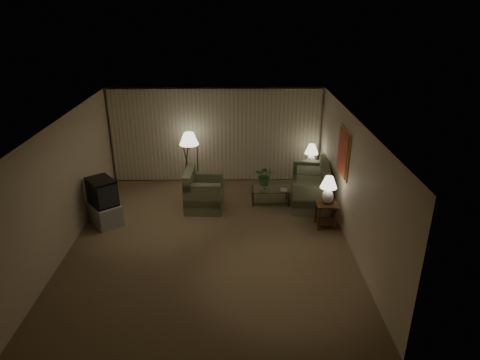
# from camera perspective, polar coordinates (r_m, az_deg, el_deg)

# --- Properties ---
(ground) EXTENTS (7.00, 7.00, 0.00)m
(ground) POSITION_cam_1_polar(r_m,az_deg,el_deg) (9.58, -3.89, -7.97)
(ground) COLOR brown
(ground) RESTS_ON ground
(room_shell) EXTENTS (6.04, 7.02, 2.72)m
(room_shell) POSITION_cam_1_polar(r_m,az_deg,el_deg) (10.22, -3.60, 4.90)
(room_shell) COLOR beige
(room_shell) RESTS_ON ground
(sofa) EXTENTS (2.07, 1.40, 0.81)m
(sofa) POSITION_cam_1_polar(r_m,az_deg,el_deg) (11.27, 9.35, -0.92)
(sofa) COLOR #747B56
(sofa) RESTS_ON ground
(armchair) EXTENTS (1.05, 1.00, 0.81)m
(armchair) POSITION_cam_1_polar(r_m,az_deg,el_deg) (10.79, -4.84, -1.82)
(armchair) COLOR #747B56
(armchair) RESTS_ON ground
(side_table_near) EXTENTS (0.49, 0.49, 0.60)m
(side_table_near) POSITION_cam_1_polar(r_m,az_deg,el_deg) (10.10, 11.44, -4.02)
(side_table_near) COLOR #39220F
(side_table_near) RESTS_ON ground
(side_table_far) EXTENTS (0.44, 0.37, 0.60)m
(side_table_far) POSITION_cam_1_polar(r_m,az_deg,el_deg) (12.17, 9.31, 0.86)
(side_table_far) COLOR #39220F
(side_table_far) RESTS_ON ground
(table_lamp_near) EXTENTS (0.38, 0.38, 0.66)m
(table_lamp_near) POSITION_cam_1_polar(r_m,az_deg,el_deg) (9.86, 11.70, -1.00)
(table_lamp_near) COLOR silver
(table_lamp_near) RESTS_ON side_table_near
(table_lamp_far) EXTENTS (0.38, 0.38, 0.65)m
(table_lamp_far) POSITION_cam_1_polar(r_m,az_deg,el_deg) (11.96, 9.49, 3.50)
(table_lamp_far) COLOR silver
(table_lamp_far) RESTS_ON side_table_far
(coffee_table) EXTENTS (1.04, 0.57, 0.41)m
(coffee_table) POSITION_cam_1_polar(r_m,az_deg,el_deg) (11.10, 4.05, -1.78)
(coffee_table) COLOR silver
(coffee_table) RESTS_ON ground
(tv_cabinet) EXTENTS (1.42, 1.42, 0.50)m
(tv_cabinet) POSITION_cam_1_polar(r_m,az_deg,el_deg) (10.63, -17.59, -4.21)
(tv_cabinet) COLOR #A0A0A2
(tv_cabinet) RESTS_ON ground
(crt_tv) EXTENTS (1.21, 1.20, 0.61)m
(crt_tv) POSITION_cam_1_polar(r_m,az_deg,el_deg) (10.40, -17.95, -1.49)
(crt_tv) COLOR black
(crt_tv) RESTS_ON tv_cabinet
(floor_lamp) EXTENTS (0.52, 0.52, 1.61)m
(floor_lamp) POSITION_cam_1_polar(r_m,az_deg,el_deg) (11.83, -6.69, 2.72)
(floor_lamp) COLOR #39220F
(floor_lamp) RESTS_ON ground
(ottoman) EXTENTS (0.63, 0.63, 0.41)m
(ottoman) POSITION_cam_1_polar(r_m,az_deg,el_deg) (11.54, -5.34, -1.20)
(ottoman) COLOR #9A4734
(ottoman) RESTS_ON ground
(vase) EXTENTS (0.19, 0.19, 0.15)m
(vase) POSITION_cam_1_polar(r_m,az_deg,el_deg) (11.00, 3.31, -0.77)
(vase) COLOR white
(vase) RESTS_ON coffee_table
(flowers) EXTENTS (0.55, 0.51, 0.52)m
(flowers) POSITION_cam_1_polar(r_m,az_deg,el_deg) (10.87, 3.35, 0.83)
(flowers) COLOR #3C7333
(flowers) RESTS_ON vase
(book) EXTENTS (0.20, 0.25, 0.02)m
(book) POSITION_cam_1_polar(r_m,az_deg,el_deg) (10.97, 5.42, -1.28)
(book) COLOR olive
(book) RESTS_ON coffee_table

